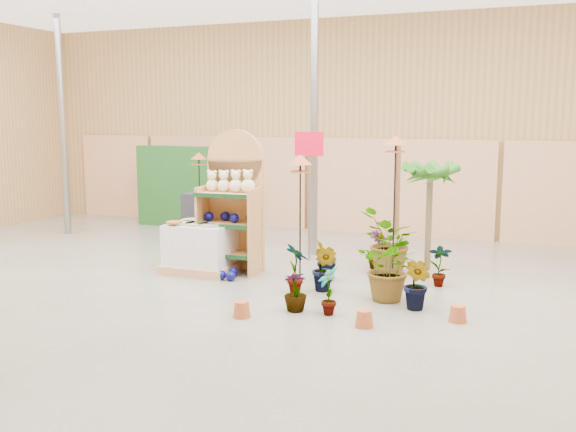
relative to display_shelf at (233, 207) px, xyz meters
name	(u,v)px	position (x,y,z in m)	size (l,w,h in m)	color
room	(252,134)	(0.79, -0.97, 1.18)	(15.20, 12.10, 4.70)	slate
display_shelf	(233,207)	(0.00, 0.00, 0.00)	(0.98, 0.65, 2.25)	#BE8348
teddy_bears	(232,183)	(0.03, -0.11, 0.40)	(0.83, 0.22, 0.36)	#F7E5BD
gazing_balls_shelf	(230,217)	(0.00, -0.13, -0.14)	(0.83, 0.28, 0.16)	#090A5B
gazing_balls_floor	(220,273)	(0.02, -0.54, -0.95)	(0.63, 0.39, 0.15)	#090A5B
pallet_stack	(201,248)	(-0.43, -0.28, -0.64)	(1.10, 0.92, 0.81)	tan
charcoal_planters	(206,219)	(-1.42, 1.66, -0.53)	(0.80, 0.50, 1.00)	black
trellis_stock	(179,187)	(-3.01, 3.32, -0.13)	(2.00, 0.30, 1.80)	#1F541E
offer_sign	(309,169)	(0.89, 1.10, 0.54)	(0.50, 0.08, 2.20)	gray
bird_table_front	(300,164)	(1.35, -0.58, 0.75)	(0.34, 0.34, 1.92)	black
bird_table_right	(396,146)	(2.52, 0.32, 1.00)	(0.34, 0.34, 2.18)	black
bird_table_back	(199,159)	(-1.99, 2.44, 0.58)	(0.34, 0.34, 1.73)	black
palm	(430,172)	(2.89, 1.21, 0.55)	(0.70, 0.70, 1.84)	brown
potted_plant_0	(296,268)	(1.42, -0.91, -0.67)	(0.38, 0.26, 0.72)	#2A721B
potted_plant_1	(325,268)	(1.76, -0.68, -0.69)	(0.37, 0.30, 0.67)	#2A721B
potted_plant_2	(390,268)	(2.72, -0.79, -0.58)	(0.81, 0.71, 0.90)	#2A721B
potted_plant_4	(440,265)	(3.24, 0.20, -0.71)	(0.33, 0.23, 0.63)	#2A721B
potted_plant_5	(325,260)	(1.60, -0.13, -0.71)	(0.36, 0.29, 0.65)	#2A721B
potted_plant_6	(390,242)	(2.39, 0.65, -0.52)	(0.92, 0.80, 1.03)	#2A721B
potted_plant_7	(295,291)	(1.71, -1.70, -0.77)	(0.29, 0.29, 0.51)	#2A721B
potted_plant_8	(328,291)	(2.15, -1.68, -0.72)	(0.32, 0.22, 0.61)	#2A721B
potted_plant_9	(417,284)	(3.14, -1.09, -0.69)	(0.38, 0.30, 0.69)	#2A721B
potted_plant_11	(378,250)	(2.14, 0.95, -0.72)	(0.35, 0.35, 0.62)	#2A721B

